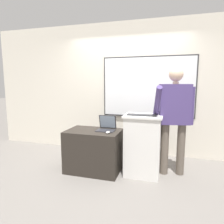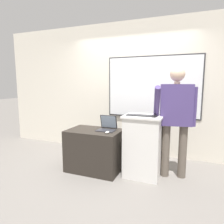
% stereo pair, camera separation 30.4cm
% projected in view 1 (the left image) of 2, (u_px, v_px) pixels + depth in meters
% --- Properties ---
extents(ground_plane, '(30.00, 30.00, 0.00)m').
position_uv_depth(ground_plane, '(109.00, 179.00, 3.18)').
color(ground_plane, slate).
extents(back_wall, '(6.40, 0.17, 2.77)m').
position_uv_depth(back_wall, '(129.00, 89.00, 4.28)').
color(back_wall, beige).
rests_on(back_wall, ground_plane).
extents(lectern_podium, '(0.61, 0.49, 1.00)m').
position_uv_depth(lectern_podium, '(143.00, 145.00, 3.27)').
color(lectern_podium, silver).
rests_on(lectern_podium, ground_plane).
extents(side_desk, '(0.91, 0.60, 0.72)m').
position_uv_depth(side_desk, '(94.00, 151.00, 3.44)').
color(side_desk, '#28231E').
rests_on(side_desk, ground_plane).
extents(person_presenter, '(0.64, 0.62, 1.76)m').
position_uv_depth(person_presenter, '(174.00, 113.00, 3.21)').
color(person_presenter, brown).
rests_on(person_presenter, ground_plane).
extents(laptop, '(0.30, 0.27, 0.25)m').
position_uv_depth(laptop, '(107.00, 126.00, 3.40)').
color(laptop, '#28282D').
rests_on(laptop, side_desk).
extents(wireless_keyboard, '(0.46, 0.14, 0.02)m').
position_uv_depth(wireless_keyboard, '(142.00, 115.00, 3.14)').
color(wireless_keyboard, '#2D2D30').
rests_on(wireless_keyboard, lectern_podium).
extents(computer_mouse_by_laptop, '(0.06, 0.10, 0.03)m').
position_uv_depth(computer_mouse_by_laptop, '(108.00, 132.00, 3.18)').
color(computer_mouse_by_laptop, silver).
rests_on(computer_mouse_by_laptop, side_desk).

